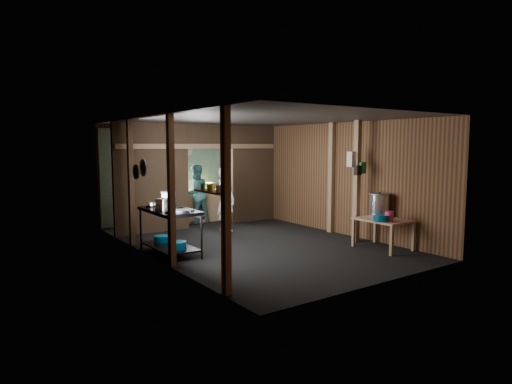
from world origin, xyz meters
TOP-DOWN VIEW (x-y plane):
  - floor at (0.00, 0.00)m, footprint 4.50×7.00m
  - ceiling at (0.00, 0.00)m, footprint 4.50×7.00m
  - wall_back at (0.00, 3.50)m, footprint 4.50×0.00m
  - wall_front at (0.00, -3.50)m, footprint 4.50×0.00m
  - wall_left at (-2.25, 0.00)m, footprint 0.00×7.00m
  - wall_right at (2.25, 0.00)m, footprint 0.00×7.00m
  - partition_left at (-1.32, 2.20)m, footprint 1.85×0.10m
  - partition_right at (1.57, 2.20)m, footprint 1.35×0.10m
  - partition_header at (0.25, 2.20)m, footprint 1.30×0.10m
  - turquoise_panel at (0.00, 3.44)m, footprint 4.40×0.06m
  - back_counter at (0.30, 2.95)m, footprint 1.20×0.50m
  - wall_clock at (0.25, 3.40)m, footprint 0.20×0.03m
  - post_left_a at (-2.18, -2.60)m, footprint 0.10×0.12m
  - post_left_b at (-2.18, -0.80)m, footprint 0.10×0.12m
  - post_left_c at (-2.18, 1.20)m, footprint 0.10×0.12m
  - post_right at (2.18, -0.20)m, footprint 0.10×0.12m
  - post_free at (1.85, -1.30)m, footprint 0.12×0.12m
  - cross_beam at (0.00, 2.15)m, footprint 4.40×0.12m
  - pan_lid_big at (-2.21, 0.40)m, footprint 0.03×0.34m
  - pan_lid_small at (-2.21, 0.80)m, footprint 0.03×0.30m
  - wall_shelf at (-2.15, -2.10)m, footprint 0.14×0.80m
  - jar_white at (-2.15, -2.35)m, footprint 0.07×0.07m
  - jar_yellow at (-2.15, -2.10)m, footprint 0.08×0.08m
  - jar_green at (-2.15, -1.88)m, footprint 0.06×0.06m
  - bag_white at (1.80, -1.22)m, footprint 0.22×0.15m
  - bag_green at (1.92, -1.36)m, footprint 0.16×0.12m
  - bag_black at (1.78, -1.38)m, footprint 0.14×0.10m
  - gas_range at (-1.88, -0.02)m, footprint 0.76×1.48m
  - prep_table at (1.83, -2.04)m, footprint 0.75×1.02m
  - stove_pot_large at (-1.71, 0.39)m, footprint 0.39×0.39m
  - stove_pot_med at (-2.05, -0.11)m, footprint 0.29×0.29m
  - stove_saucepan at (-2.05, 0.42)m, footprint 0.16×0.16m
  - frying_pan at (-1.88, -0.51)m, footprint 0.39×0.55m
  - blue_tub_front at (-1.88, -0.35)m, footprint 0.33×0.33m
  - blue_tub_back at (-1.88, 0.35)m, footprint 0.32×0.32m
  - stock_pot at (2.02, -1.78)m, footprint 0.55×0.55m
  - wash_basin at (1.60, -2.19)m, footprint 0.42×0.42m
  - pink_bucket at (1.68, -2.30)m, footprint 0.20×0.20m
  - knife at (1.72, -2.47)m, footprint 0.29×0.14m
  - yellow_tub at (0.60, 2.95)m, footprint 0.35×0.35m
  - cook at (0.19, 1.35)m, footprint 0.45×0.62m
  - worker_back at (0.09, 2.72)m, footprint 0.80×0.64m

SIDE VIEW (x-z plane):
  - floor at x=0.00m, z-range 0.00..0.00m
  - blue_tub_back at x=-1.88m, z-range 0.17..0.30m
  - blue_tub_front at x=-1.88m, z-range 0.17..0.31m
  - prep_table at x=1.83m, z-range 0.00..0.61m
  - back_counter at x=0.30m, z-range 0.00..0.85m
  - gas_range at x=-1.88m, z-range 0.00..0.87m
  - knife at x=1.72m, z-range 0.61..0.62m
  - wash_basin at x=1.60m, z-range 0.61..0.73m
  - pink_bucket at x=1.68m, z-range 0.61..0.81m
  - cook at x=0.19m, z-range 0.00..1.57m
  - worker_back at x=0.09m, z-range 0.00..1.58m
  - stock_pot at x=2.02m, z-range 0.59..1.09m
  - frying_pan at x=-1.88m, z-range 0.86..0.93m
  - stove_saucepan at x=-2.05m, z-range 0.87..0.96m
  - yellow_tub at x=0.60m, z-range 0.85..1.05m
  - stove_pot_med at x=-2.05m, z-range 0.85..1.09m
  - stove_pot_large at x=-1.71m, z-range 0.85..1.16m
  - turquoise_panel at x=0.00m, z-range 0.00..2.50m
  - wall_back at x=0.00m, z-range 0.00..2.60m
  - wall_front at x=0.00m, z-range 0.00..2.60m
  - wall_left at x=-2.25m, z-range 0.00..2.60m
  - wall_right at x=2.25m, z-range 0.00..2.60m
  - partition_left at x=-1.32m, z-range 0.00..2.60m
  - partition_right at x=1.57m, z-range 0.00..2.60m
  - post_left_a at x=-2.18m, z-range 0.00..2.60m
  - post_left_b at x=-2.18m, z-range 0.00..2.60m
  - post_left_c at x=-2.18m, z-range 0.00..2.60m
  - post_right at x=2.18m, z-range 0.00..2.60m
  - post_free at x=1.85m, z-range 0.00..2.60m
  - wall_shelf at x=-2.15m, z-range 1.39..1.41m
  - jar_white at x=-2.15m, z-range 1.42..1.52m
  - jar_yellow at x=-2.15m, z-range 1.42..1.52m
  - jar_green at x=-2.15m, z-range 1.42..1.52m
  - pan_lid_small at x=-2.21m, z-range 1.40..1.70m
  - bag_black at x=1.78m, z-range 1.45..1.65m
  - bag_green at x=1.92m, z-range 1.48..1.72m
  - pan_lid_big at x=-2.21m, z-range 1.48..1.82m
  - bag_white at x=1.80m, z-range 1.62..1.94m
  - wall_clock at x=0.25m, z-range 1.80..2.00m
  - cross_beam at x=0.00m, z-range 1.99..2.11m
  - partition_header at x=0.25m, z-range 2.00..2.60m
  - ceiling at x=0.00m, z-range 2.60..2.60m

